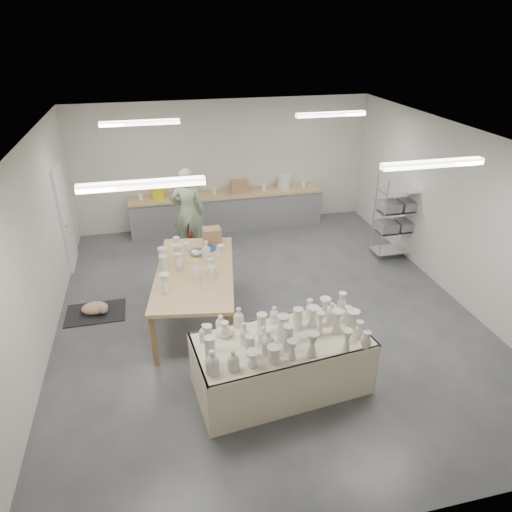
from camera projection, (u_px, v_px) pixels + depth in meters
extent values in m
plane|color=#424449|center=(264.00, 310.00, 8.06)|extent=(8.00, 8.00, 0.00)
cube|color=white|center=(266.00, 140.00, 6.68)|extent=(7.00, 8.00, 0.02)
cube|color=silver|center=(224.00, 165.00, 10.83)|extent=(7.00, 0.02, 3.00)
cube|color=silver|center=(379.00, 421.00, 3.91)|extent=(7.00, 0.02, 3.00)
cube|color=silver|center=(33.00, 255.00, 6.66)|extent=(0.02, 8.00, 3.00)
cube|color=silver|center=(456.00, 214.00, 8.07)|extent=(0.02, 8.00, 3.00)
cube|color=white|center=(65.00, 217.00, 9.12)|extent=(0.05, 0.90, 2.10)
cube|color=white|center=(142.00, 184.00, 5.05)|extent=(1.40, 0.12, 0.08)
cube|color=white|center=(433.00, 164.00, 5.77)|extent=(1.40, 0.12, 0.08)
cube|color=white|center=(140.00, 123.00, 8.07)|extent=(1.40, 0.12, 0.08)
cube|color=white|center=(331.00, 114.00, 8.80)|extent=(1.40, 0.12, 0.08)
cube|color=tan|center=(227.00, 194.00, 10.84)|extent=(4.60, 0.60, 0.06)
cube|color=slate|center=(228.00, 212.00, 11.05)|extent=(4.60, 0.55, 0.84)
cylinder|color=yellow|center=(158.00, 191.00, 10.43)|extent=(0.30, 0.30, 0.34)
cylinder|color=#1B4795|center=(189.00, 189.00, 10.57)|extent=(0.30, 0.30, 0.34)
cylinder|color=white|center=(284.00, 182.00, 11.03)|extent=(0.30, 0.30, 0.34)
cube|color=olive|center=(239.00, 187.00, 10.82)|extent=(0.40, 0.30, 0.28)
cylinder|color=white|center=(141.00, 197.00, 10.39)|extent=(0.10, 0.10, 0.14)
cylinder|color=white|center=(214.00, 191.00, 10.73)|extent=(0.10, 0.10, 0.14)
cylinder|color=white|center=(264.00, 188.00, 10.98)|extent=(0.10, 0.10, 0.14)
cylinder|color=white|center=(303.00, 185.00, 11.18)|extent=(0.10, 0.10, 0.14)
cylinder|color=silver|center=(384.00, 223.00, 9.23)|extent=(0.02, 0.02, 1.80)
cylinder|color=silver|center=(421.00, 220.00, 9.40)|extent=(0.02, 0.02, 1.80)
cylinder|color=silver|center=(374.00, 215.00, 9.61)|extent=(0.02, 0.02, 1.80)
cylinder|color=silver|center=(410.00, 212.00, 9.78)|extent=(0.02, 0.02, 1.80)
cube|color=silver|center=(392.00, 249.00, 9.85)|extent=(0.88, 0.48, 0.02)
cube|color=silver|center=(395.00, 230.00, 9.64)|extent=(0.88, 0.48, 0.02)
cube|color=silver|center=(398.00, 211.00, 9.43)|extent=(0.88, 0.48, 0.02)
cube|color=silver|center=(401.00, 190.00, 9.22)|extent=(0.88, 0.48, 0.02)
cube|color=slate|center=(386.00, 226.00, 9.54)|extent=(0.38, 0.42, 0.18)
cube|color=slate|center=(405.00, 224.00, 9.63)|extent=(0.38, 0.42, 0.18)
cube|color=slate|center=(389.00, 206.00, 9.33)|extent=(0.38, 0.42, 0.18)
cube|color=slate|center=(409.00, 204.00, 9.42)|extent=(0.38, 0.42, 0.18)
cube|color=olive|center=(282.00, 366.00, 6.22)|extent=(2.16, 1.16, 0.72)
cube|color=beige|center=(283.00, 340.00, 6.01)|extent=(2.43, 1.35, 0.03)
cube|color=beige|center=(293.00, 391.00, 5.73)|extent=(2.32, 0.28, 0.82)
cube|color=beige|center=(272.00, 340.00, 6.65)|extent=(2.32, 0.28, 0.82)
cube|color=tan|center=(195.00, 272.00, 7.44)|extent=(1.63, 2.64, 0.06)
cube|color=olive|center=(167.00, 344.00, 6.54)|extent=(0.08, 0.08, 0.87)
cube|color=olive|center=(242.00, 333.00, 6.76)|extent=(0.08, 0.08, 0.87)
cube|color=olive|center=(160.00, 267.00, 8.55)|extent=(0.08, 0.08, 0.87)
cube|color=olive|center=(218.00, 261.00, 8.78)|extent=(0.08, 0.08, 0.87)
ellipsoid|color=silver|center=(197.00, 252.00, 7.92)|extent=(0.26, 0.26, 0.12)
cylinder|color=#1B4795|center=(209.00, 249.00, 8.11)|extent=(0.26, 0.26, 0.03)
cylinder|color=white|center=(187.00, 246.00, 8.10)|extent=(0.11, 0.11, 0.12)
cube|color=olive|center=(212.00, 235.00, 8.31)|extent=(0.32, 0.26, 0.28)
cube|color=black|center=(96.00, 313.00, 7.96)|extent=(1.00, 0.70, 0.02)
ellipsoid|color=white|center=(95.00, 308.00, 7.91)|extent=(0.46, 0.33, 0.19)
sphere|color=white|center=(103.00, 309.00, 7.85)|extent=(0.16, 0.16, 0.16)
imported|color=#8CA27E|center=(188.00, 212.00, 9.58)|extent=(0.78, 0.59, 1.92)
cylinder|color=#AD181B|center=(189.00, 235.00, 10.11)|extent=(0.46, 0.46, 0.04)
cylinder|color=silver|center=(196.00, 240.00, 10.26)|extent=(0.02, 0.02, 0.31)
cylinder|color=silver|center=(184.00, 240.00, 10.25)|extent=(0.02, 0.02, 0.31)
cylinder|color=silver|center=(189.00, 245.00, 10.05)|extent=(0.02, 0.02, 0.31)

